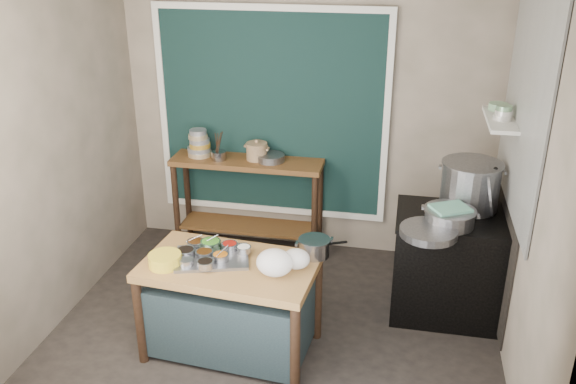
% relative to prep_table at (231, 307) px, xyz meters
% --- Properties ---
extents(floor, '(3.50, 3.00, 0.02)m').
position_rel_prep_table_xyz_m(floor, '(0.26, 0.30, -0.39)').
color(floor, '#2A2420').
rests_on(floor, ground).
extents(back_wall, '(3.50, 0.02, 2.80)m').
position_rel_prep_table_xyz_m(back_wall, '(0.26, 1.81, 1.02)').
color(back_wall, gray).
rests_on(back_wall, floor).
extents(left_wall, '(0.02, 3.00, 2.80)m').
position_rel_prep_table_xyz_m(left_wall, '(-1.50, 0.30, 1.02)').
color(left_wall, gray).
rests_on(left_wall, floor).
extents(right_wall, '(0.02, 3.00, 2.80)m').
position_rel_prep_table_xyz_m(right_wall, '(2.02, 0.30, 1.02)').
color(right_wall, gray).
rests_on(right_wall, floor).
extents(curtain_panel, '(2.10, 0.02, 1.90)m').
position_rel_prep_table_xyz_m(curtain_panel, '(-0.09, 1.77, 0.98)').
color(curtain_panel, black).
rests_on(curtain_panel, back_wall).
extents(curtain_frame, '(2.22, 0.03, 2.02)m').
position_rel_prep_table_xyz_m(curtain_frame, '(-0.09, 1.76, 0.98)').
color(curtain_frame, beige).
rests_on(curtain_frame, back_wall).
extents(tile_panel, '(0.02, 1.70, 1.70)m').
position_rel_prep_table_xyz_m(tile_panel, '(2.00, 0.85, 1.48)').
color(tile_panel, '#B2B2AA').
rests_on(tile_panel, right_wall).
extents(soot_patch, '(0.01, 1.30, 1.30)m').
position_rel_prep_table_xyz_m(soot_patch, '(2.00, 0.95, 0.32)').
color(soot_patch, black).
rests_on(soot_patch, right_wall).
extents(wall_shelf, '(0.22, 0.70, 0.03)m').
position_rel_prep_table_xyz_m(wall_shelf, '(1.89, 1.15, 1.23)').
color(wall_shelf, beige).
rests_on(wall_shelf, right_wall).
extents(prep_table, '(1.31, 0.82, 0.75)m').
position_rel_prep_table_xyz_m(prep_table, '(0.00, 0.00, 0.00)').
color(prep_table, olive).
rests_on(prep_table, floor).
extents(back_counter, '(1.45, 0.40, 0.95)m').
position_rel_prep_table_xyz_m(back_counter, '(-0.29, 1.58, 0.10)').
color(back_counter, brown).
rests_on(back_counter, floor).
extents(stove_block, '(0.90, 0.68, 0.85)m').
position_rel_prep_table_xyz_m(stove_block, '(1.61, 0.85, 0.05)').
color(stove_block, black).
rests_on(stove_block, floor).
extents(stove_top, '(0.92, 0.69, 0.03)m').
position_rel_prep_table_xyz_m(stove_top, '(1.61, 0.85, 0.49)').
color(stove_top, black).
rests_on(stove_top, stove_block).
extents(condiment_tray, '(0.61, 0.51, 0.02)m').
position_rel_prep_table_xyz_m(condiment_tray, '(-0.14, 0.04, 0.39)').
color(condiment_tray, gray).
rests_on(condiment_tray, prep_table).
extents(condiment_bowls, '(0.53, 0.41, 0.06)m').
position_rel_prep_table_xyz_m(condiment_bowls, '(-0.18, 0.05, 0.43)').
color(condiment_bowls, gray).
rests_on(condiment_bowls, condiment_tray).
extents(yellow_basin, '(0.25, 0.25, 0.09)m').
position_rel_prep_table_xyz_m(yellow_basin, '(-0.44, -0.12, 0.42)').
color(yellow_basin, gold).
rests_on(yellow_basin, prep_table).
extents(saucepan, '(0.32, 0.32, 0.13)m').
position_rel_prep_table_xyz_m(saucepan, '(0.58, 0.24, 0.44)').
color(saucepan, gray).
rests_on(saucepan, prep_table).
extents(plastic_bag_a, '(0.26, 0.23, 0.19)m').
position_rel_prep_table_xyz_m(plastic_bag_a, '(0.36, -0.09, 0.47)').
color(plastic_bag_a, white).
rests_on(plastic_bag_a, prep_table).
extents(plastic_bag_b, '(0.25, 0.23, 0.15)m').
position_rel_prep_table_xyz_m(plastic_bag_b, '(0.49, 0.03, 0.45)').
color(plastic_bag_b, white).
rests_on(plastic_bag_b, prep_table).
extents(bowl_stack, '(0.23, 0.23, 0.26)m').
position_rel_prep_table_xyz_m(bowl_stack, '(-0.76, 1.60, 0.69)').
color(bowl_stack, tan).
rests_on(bowl_stack, back_counter).
extents(utensil_cup, '(0.16, 0.16, 0.08)m').
position_rel_prep_table_xyz_m(utensil_cup, '(-0.55, 1.53, 0.62)').
color(utensil_cup, gray).
rests_on(utensil_cup, back_counter).
extents(ceramic_crock, '(0.26, 0.26, 0.14)m').
position_rel_prep_table_xyz_m(ceramic_crock, '(-0.19, 1.61, 0.65)').
color(ceramic_crock, '#91734F').
rests_on(ceramic_crock, back_counter).
extents(wide_bowl, '(0.34, 0.34, 0.07)m').
position_rel_prep_table_xyz_m(wide_bowl, '(-0.05, 1.59, 0.61)').
color(wide_bowl, gray).
rests_on(wide_bowl, back_counter).
extents(stock_pot, '(0.52, 0.52, 0.39)m').
position_rel_prep_table_xyz_m(stock_pot, '(1.72, 1.04, 0.70)').
color(stock_pot, gray).
rests_on(stock_pot, stove_top).
extents(pot_lid, '(0.13, 0.41, 0.40)m').
position_rel_prep_table_xyz_m(pot_lid, '(1.86, 0.94, 0.70)').
color(pot_lid, gray).
rests_on(pot_lid, stove_top).
extents(steamer, '(0.48, 0.48, 0.13)m').
position_rel_prep_table_xyz_m(steamer, '(1.55, 0.68, 0.57)').
color(steamer, gray).
rests_on(steamer, stove_top).
extents(green_cloth, '(0.34, 0.32, 0.02)m').
position_rel_prep_table_xyz_m(green_cloth, '(1.55, 0.68, 0.65)').
color(green_cloth, '#5A9D83').
rests_on(green_cloth, steamer).
extents(shallow_pan, '(0.45, 0.45, 0.06)m').
position_rel_prep_table_xyz_m(shallow_pan, '(1.40, 0.47, 0.53)').
color(shallow_pan, gray).
rests_on(shallow_pan, stove_top).
extents(shelf_bowl_stack, '(0.14, 0.14, 0.11)m').
position_rel_prep_table_xyz_m(shelf_bowl_stack, '(1.89, 1.10, 1.29)').
color(shelf_bowl_stack, silver).
rests_on(shelf_bowl_stack, wall_shelf).
extents(shelf_bowl_green, '(0.20, 0.20, 0.06)m').
position_rel_prep_table_xyz_m(shelf_bowl_green, '(1.89, 1.38, 1.27)').
color(shelf_bowl_green, gray).
rests_on(shelf_bowl_green, wall_shelf).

